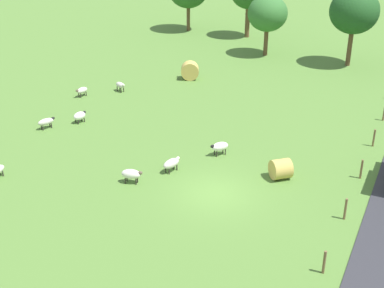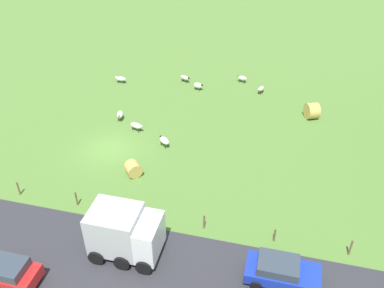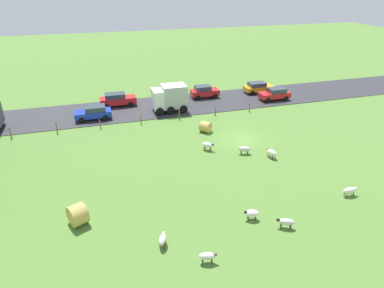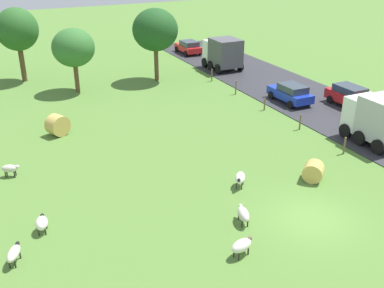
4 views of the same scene
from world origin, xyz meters
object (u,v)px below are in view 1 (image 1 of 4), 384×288
object	(u,v)px
hay_bale_0	(281,169)
tree_0	(354,11)
hay_bale_1	(190,71)
tree_3	(268,14)
sheep_5	(120,85)
sheep_4	(46,122)
sheep_2	(171,163)
sheep_1	(80,116)
sheep_6	(82,90)
sheep_0	(131,174)
sheep_7	(220,147)

from	to	relation	value
hay_bale_0	tree_0	size ratio (longest dim) A/B	0.17
hay_bale_1	tree_3	xyz separation A→B (m)	(3.47, 9.30, 3.19)
sheep_5	tree_0	bearing A→B (deg)	44.30
sheep_4	tree_3	world-z (taller)	tree_3
sheep_2	sheep_5	xyz separation A→B (m)	(-9.59, 9.83, 0.02)
tree_0	hay_bale_1	bearing A→B (deg)	-139.74
sheep_1	tree_0	xyz separation A→B (m)	(14.06, 20.81, 4.31)
sheep_4	hay_bale_1	world-z (taller)	hay_bale_1
sheep_6	tree_0	xyz separation A→B (m)	(16.87, 16.66, 4.31)
hay_bale_1	tree_0	size ratio (longest dim) A/B	0.22
hay_bale_1	sheep_0	bearing A→B (deg)	-74.92
sheep_6	hay_bale_0	size ratio (longest dim) A/B	1.00
tree_3	sheep_2	bearing A→B (deg)	-84.17
sheep_6	tree_3	world-z (taller)	tree_3
sheep_0	hay_bale_1	size ratio (longest dim) A/B	0.85
sheep_4	sheep_5	bearing A→B (deg)	85.33
sheep_1	sheep_5	size ratio (longest dim) A/B	1.02
sheep_2	sheep_4	xyz separation A→B (m)	(-10.25, 1.69, -0.02)
hay_bale_0	tree_3	world-z (taller)	tree_3
sheep_1	hay_bale_0	world-z (taller)	hay_bale_0
sheep_4	sheep_6	bearing A→B (deg)	103.20
sheep_0	hay_bale_0	size ratio (longest dim) A/B	1.10
sheep_0	hay_bale_1	distance (m)	17.53
sheep_6	hay_bale_0	xyz separation A→B (m)	(17.46, -5.70, 0.07)
sheep_5	hay_bale_1	xyz separation A→B (m)	(3.66, 5.00, 0.21)
sheep_4	hay_bale_1	xyz separation A→B (m)	(4.32, 13.14, 0.24)
sheep_5	tree_0	distance (m)	21.13
hay_bale_1	sheep_5	bearing A→B (deg)	-126.16
sheep_0	sheep_5	size ratio (longest dim) A/B	1.16
sheep_4	tree_0	bearing A→B (deg)	55.59
sheep_6	tree_0	world-z (taller)	tree_0
tree_0	sheep_0	bearing A→B (deg)	-104.04
sheep_4	sheep_6	xyz separation A→B (m)	(-1.39, 5.93, 0.01)
sheep_0	hay_bale_0	xyz separation A→B (m)	(7.19, 4.01, 0.03)
sheep_5	sheep_0	bearing A→B (deg)	-55.42
sheep_6	sheep_7	bearing A→B (deg)	-18.86
sheep_5	sheep_4	bearing A→B (deg)	-94.67
sheep_0	tree_3	bearing A→B (deg)	92.38
sheep_5	tree_3	xyz separation A→B (m)	(7.12, 14.30, 3.40)
sheep_2	sheep_7	bearing A→B (deg)	61.25
sheep_7	tree_3	size ratio (longest dim) A/B	0.21
sheep_2	tree_0	world-z (taller)	tree_0
sheep_2	sheep_4	distance (m)	10.39
sheep_4	hay_bale_1	bearing A→B (deg)	71.80
tree_3	tree_0	bearing A→B (deg)	1.11
sheep_5	sheep_6	world-z (taller)	sheep_5
sheep_2	sheep_6	xyz separation A→B (m)	(-11.64, 7.62, -0.01)
hay_bale_0	tree_0	bearing A→B (deg)	91.53
hay_bale_1	hay_bale_0	bearing A→B (deg)	-47.70
tree_3	sheep_1	bearing A→B (deg)	-107.13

